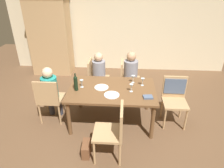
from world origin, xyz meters
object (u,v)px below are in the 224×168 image
object	(u,v)px
chair_near	(114,129)
wine_glass_near_right	(133,78)
chair_far_right	(127,77)
chair_right_end	(175,94)
dinner_plate_host	(112,95)
person_man_bearded	(132,72)
wine_glass_near_left	(82,82)
person_man_guest	(51,90)
wine_glass_far	(131,86)
handbag	(86,149)
wine_bottle_tall_green	(76,83)
person_woman_host	(100,72)
dinner_plate_guest_left	(101,87)
chair_left_end	(49,98)
wine_glass_centre	(143,80)
dining_table	(112,93)
chair_far_left	(95,76)
armoire_cabinet	(50,36)

from	to	relation	value
chair_near	wine_glass_near_right	size ratio (longest dim) A/B	6.17
chair_far_right	wine_glass_near_right	xyz separation A→B (m)	(0.12, -0.62, 0.29)
chair_right_end	dinner_plate_host	size ratio (longest dim) A/B	3.44
person_man_bearded	wine_glass_near_left	size ratio (longest dim) A/B	7.64
wine_glass_near_right	chair_far_right	bearing A→B (deg)	100.92
wine_glass_near_left	wine_glass_near_right	distance (m)	0.99
person_man_guest	wine_glass_far	bearing A→B (deg)	-3.75
wine_glass_far	handbag	size ratio (longest dim) A/B	0.53
wine_bottle_tall_green	wine_glass_near_right	size ratio (longest dim) A/B	2.23
wine_glass_near_left	person_woman_host	bearing A→B (deg)	75.12
wine_glass_near_right	dinner_plate_guest_left	xyz separation A→B (m)	(-0.59, -0.25, -0.10)
person_man_bearded	dinner_plate_host	bearing A→B (deg)	-18.27
chair_left_end	chair_near	size ratio (longest dim) A/B	1.00
person_man_bearded	dinner_plate_host	distance (m)	1.19
wine_glass_centre	wine_glass_near_left	bearing A→B (deg)	-172.61
chair_near	wine_bottle_tall_green	xyz separation A→B (m)	(-0.73, 0.81, 0.34)
dining_table	person_man_bearded	world-z (taller)	person_man_bearded
chair_far_right	dinner_plate_guest_left	distance (m)	1.01
person_woman_host	wine_bottle_tall_green	bearing A→B (deg)	-17.37
chair_far_right	chair_right_end	xyz separation A→B (m)	(0.91, -0.78, 0.06)
person_woman_host	wine_bottle_tall_green	world-z (taller)	person_woman_host
dinner_plate_host	handbag	bearing A→B (deg)	-118.42
dining_table	person_woman_host	distance (m)	0.96
wine_bottle_tall_green	wine_glass_near_right	xyz separation A→B (m)	(1.03, 0.37, -0.04)
chair_left_end	handbag	bearing A→B (deg)	-44.50
person_man_guest	wine_glass_near_right	distance (m)	1.60
chair_far_left	wine_bottle_tall_green	bearing A→B (deg)	-11.26
person_man_bearded	chair_far_left	bearing A→B (deg)	-90.00
armoire_cabinet	chair_far_left	bearing A→B (deg)	-43.36
chair_far_left	chair_right_end	bearing A→B (deg)	64.45
chair_far_right	chair_left_end	size ratio (longest dim) A/B	1.00
person_man_guest	wine_glass_centre	size ratio (longest dim) A/B	7.44
wine_glass_far	armoire_cabinet	bearing A→B (deg)	133.79
dining_table	wine_bottle_tall_green	xyz separation A→B (m)	(-0.64, -0.09, 0.23)
chair_right_end	wine_glass_near_left	world-z (taller)	chair_right_end
chair_near	wine_glass_near_right	bearing A→B (deg)	-14.39
dining_table	person_man_guest	size ratio (longest dim) A/B	1.44
person_man_bearded	wine_glass_near_right	bearing A→B (deg)	0.56
handbag	dinner_plate_guest_left	bearing A→B (deg)	80.71
chair_near	wine_bottle_tall_green	distance (m)	1.14
chair_far_left	dinner_plate_host	xyz separation A→B (m)	(0.46, -1.13, 0.19)
dining_table	chair_left_end	bearing A→B (deg)	-175.76
wine_glass_far	dinner_plate_guest_left	xyz separation A→B (m)	(-0.55, 0.10, -0.10)
person_man_guest	dinner_plate_guest_left	world-z (taller)	person_man_guest
wine_glass_far	chair_right_end	bearing A→B (deg)	13.49
chair_near	wine_glass_centre	size ratio (longest dim) A/B	6.17
person_man_bearded	dinner_plate_guest_left	world-z (taller)	person_man_bearded
chair_left_end	dinner_plate_host	xyz separation A→B (m)	(1.19, -0.15, 0.19)
chair_far_right	wine_glass_near_left	distance (m)	1.24
dining_table	wine_glass_near_right	world-z (taller)	wine_glass_near_right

